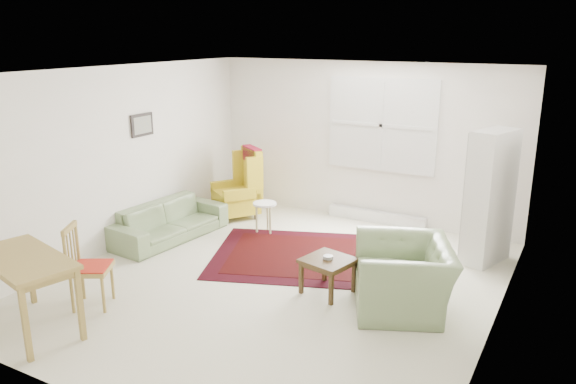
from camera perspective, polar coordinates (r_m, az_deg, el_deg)
The scene contains 10 objects.
room at distance 6.66m, azimuth -0.22°, elevation 1.50°, with size 5.04×5.54×2.51m.
rug at distance 7.60m, azimuth 3.62°, elevation -6.55°, with size 2.94×1.89×0.03m, color black, non-canonical shape.
sofa at distance 8.34m, azimuth -11.98°, elevation -2.25°, with size 1.81×0.71×0.73m, color #72875A.
armchair at distance 6.24m, azimuth 11.67°, elevation -7.75°, with size 1.14×1.00×0.89m, color #72875A.
wingback_chair at distance 9.08m, azimuth -5.36°, elevation 0.90°, with size 0.66×0.70×1.15m, color gold, non-canonical shape.
coffee_table at distance 6.56m, azimuth 4.06°, elevation -8.46°, with size 0.52×0.52×0.43m, color #3F2A13, non-canonical shape.
stool at distance 8.45m, azimuth -2.37°, elevation -2.58°, with size 0.35×0.35×0.47m, color white, non-canonical shape.
cabinet at distance 7.65m, azimuth 19.84°, elevation -0.52°, with size 0.37×0.70×1.75m, color silver, non-canonical shape.
desk at distance 6.28m, azimuth -24.92°, elevation -9.33°, with size 1.25×0.62×0.79m, color #A48942, non-canonical shape.
desk_chair at distance 6.51m, azimuth -19.43°, elevation -7.13°, with size 0.41×0.41×0.94m, color #A48942, non-canonical shape.
Camera 1 is at (3.16, -5.43, 2.91)m, focal length 35.00 mm.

